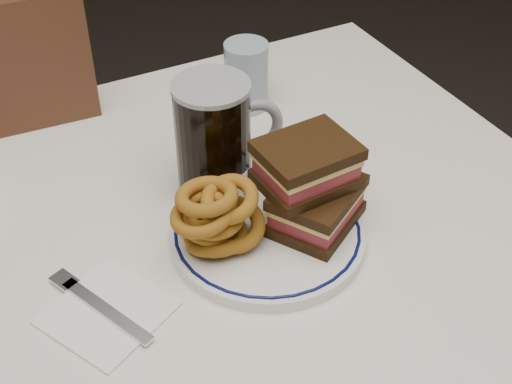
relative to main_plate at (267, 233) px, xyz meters
name	(u,v)px	position (x,y,z in m)	size (l,w,h in m)	color
dining_table	(122,330)	(-0.20, 0.03, -0.12)	(1.27, 0.87, 0.75)	white
main_plate	(267,233)	(0.00, 0.00, 0.00)	(0.25, 0.25, 0.02)	white
reuben_sandwich	(312,185)	(0.06, -0.01, 0.07)	(0.14, 0.14, 0.12)	black
onion_rings_main	(215,218)	(-0.07, 0.00, 0.05)	(0.12, 0.10, 0.11)	brown
ketchup_ramekin	(226,176)	(-0.01, 0.10, 0.03)	(0.06, 0.06, 0.04)	silver
beer_mug	(216,138)	(-0.01, 0.12, 0.08)	(0.15, 0.10, 0.17)	black
water_glass	(246,76)	(0.12, 0.29, 0.04)	(0.07, 0.07, 0.11)	#90AABA
napkin_fork	(105,311)	(-0.22, -0.02, -0.01)	(0.16, 0.17, 0.01)	white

